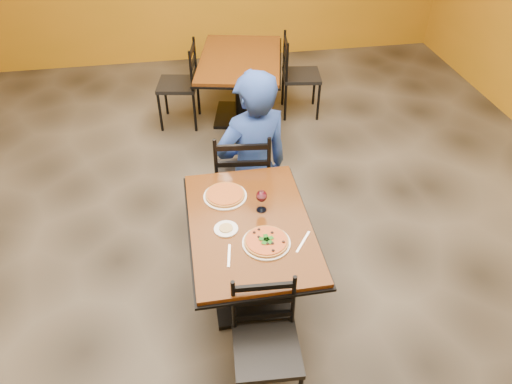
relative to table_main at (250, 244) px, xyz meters
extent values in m
cube|color=black|center=(0.00, 0.50, -0.56)|extent=(7.00, 8.00, 0.01)
cube|color=#5B2E0E|center=(0.00, 0.00, 0.18)|extent=(0.80, 1.20, 0.03)
cube|color=black|center=(0.00, 0.00, 0.15)|extent=(0.83, 1.23, 0.02)
cylinder|color=black|center=(0.00, 0.00, -0.19)|extent=(0.12, 0.12, 0.66)
cube|color=black|center=(0.00, 0.00, -0.54)|extent=(0.55, 0.55, 0.04)
cube|color=#5B2E0E|center=(0.32, 2.70, 0.18)|extent=(1.14, 1.48, 0.03)
cube|color=black|center=(0.32, 2.70, 0.15)|extent=(1.18, 1.52, 0.02)
cylinder|color=black|center=(0.32, 2.70, -0.19)|extent=(0.13, 0.13, 0.66)
cube|color=black|center=(0.32, 2.70, -0.54)|extent=(0.72, 0.72, 0.04)
imported|color=navy|center=(0.17, 0.94, 0.15)|extent=(0.78, 0.62, 1.41)
cylinder|color=white|center=(0.07, -0.20, 0.20)|extent=(0.31, 0.31, 0.01)
cylinder|color=maroon|center=(0.07, -0.20, 0.21)|extent=(0.28, 0.28, 0.02)
cylinder|color=white|center=(-0.13, 0.31, 0.20)|extent=(0.31, 0.31, 0.01)
cylinder|color=#B76123|center=(-0.13, 0.31, 0.21)|extent=(0.28, 0.28, 0.02)
cylinder|color=white|center=(-0.17, -0.03, 0.20)|extent=(0.16, 0.16, 0.01)
cylinder|color=tan|center=(-0.17, -0.03, 0.21)|extent=(0.09, 0.09, 0.01)
cube|color=silver|center=(-0.18, -0.27, 0.20)|extent=(0.04, 0.19, 0.00)
cube|color=silver|center=(0.31, -0.23, 0.20)|extent=(0.14, 0.18, 0.00)
camera|label=1|loc=(-0.36, -2.33, 2.36)|focal=33.60mm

